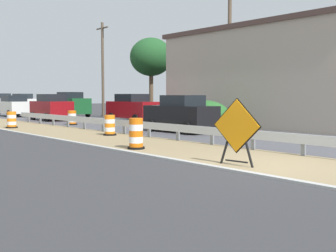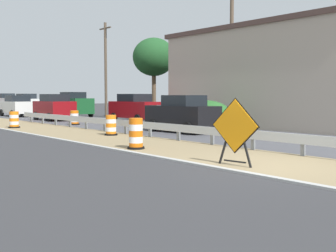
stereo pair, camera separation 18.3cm
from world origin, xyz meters
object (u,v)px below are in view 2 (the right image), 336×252
(utility_pole_near, at_px, (231,49))
(car_trailing_near_lane, at_px, (27,103))
(car_distant_b, at_px, (17,106))
(car_mid_far_lane, at_px, (6,102))
(traffic_barrel_nearest, at_px, (136,135))
(car_distant_a, at_px, (136,108))
(utility_pole_mid, at_px, (106,68))
(traffic_barrel_close, at_px, (111,126))
(car_lead_near_lane, at_px, (182,114))
(car_lead_far_lane, at_px, (54,107))
(warning_sign_diamond, at_px, (235,129))
(car_distant_c, at_px, (74,105))
(traffic_barrel_far, at_px, (74,118))
(traffic_barrel_mid, at_px, (14,121))

(utility_pole_near, bearing_deg, car_trailing_near_lane, 93.64)
(car_distant_b, bearing_deg, car_trailing_near_lane, -26.07)
(car_mid_far_lane, relative_size, car_distant_b, 0.92)
(traffic_barrel_nearest, xyz_separation_m, car_distant_a, (9.13, 12.68, 0.52))
(traffic_barrel_nearest, distance_m, utility_pole_mid, 23.42)
(car_distant_b, relative_size, utility_pole_near, 0.49)
(traffic_barrel_close, relative_size, car_lead_near_lane, 0.24)
(traffic_barrel_close, xyz_separation_m, car_lead_far_lane, (3.25, 13.33, 0.58))
(car_distant_b, bearing_deg, warning_sign_diamond, 171.56)
(car_mid_far_lane, bearing_deg, utility_pole_mid, 5.11)
(warning_sign_diamond, relative_size, car_distant_c, 0.44)
(car_distant_b, relative_size, car_distant_c, 1.05)
(car_distant_a, xyz_separation_m, car_distant_b, (-3.73, 13.62, -0.05))
(utility_pole_near, bearing_deg, car_lead_far_lane, 113.42)
(traffic_barrel_nearest, xyz_separation_m, car_lead_far_lane, (5.37, 18.36, 0.51))
(traffic_barrel_far, bearing_deg, car_trailing_near_lane, 76.38)
(car_distant_a, xyz_separation_m, utility_pole_mid, (2.11, 7.50, 3.35))
(car_trailing_near_lane, height_order, car_distant_c, car_distant_c)
(utility_pole_near, bearing_deg, car_mid_far_lane, 93.56)
(traffic_barrel_mid, bearing_deg, car_distant_b, 68.89)
(car_lead_near_lane, height_order, utility_pole_near, utility_pole_near)
(warning_sign_diamond, distance_m, utility_pole_mid, 27.57)
(car_distant_a, relative_size, utility_pole_mid, 0.56)
(utility_pole_near, bearing_deg, traffic_barrel_nearest, -155.10)
(traffic_barrel_far, relative_size, car_distant_a, 0.20)
(traffic_barrel_close, bearing_deg, car_distant_b, 81.24)
(traffic_barrel_close, height_order, traffic_barrel_mid, traffic_barrel_close)
(traffic_barrel_close, bearing_deg, traffic_barrel_nearest, -112.91)
(traffic_barrel_nearest, bearing_deg, car_distant_c, 67.75)
(car_lead_near_lane, distance_m, car_distant_c, 18.37)
(car_mid_far_lane, relative_size, car_distant_c, 0.97)
(traffic_barrel_far, height_order, car_lead_near_lane, car_lead_near_lane)
(car_lead_near_lane, xyz_separation_m, utility_pole_near, (5.14, 1.10, 3.86))
(warning_sign_diamond, distance_m, car_distant_c, 28.41)
(car_distant_a, bearing_deg, car_distant_c, -178.50)
(traffic_barrel_mid, distance_m, car_trailing_near_lane, 22.81)
(car_distant_b, bearing_deg, utility_pole_near, -163.42)
(traffic_barrel_close, height_order, car_lead_near_lane, car_lead_near_lane)
(car_lead_near_lane, relative_size, car_lead_far_lane, 1.00)
(utility_pole_near, bearing_deg, traffic_barrel_far, 131.84)
(car_trailing_near_lane, bearing_deg, utility_pole_mid, 9.07)
(car_mid_far_lane, bearing_deg, car_distant_b, -16.68)
(car_lead_far_lane, height_order, car_mid_far_lane, car_mid_far_lane)
(car_lead_far_lane, height_order, car_distant_a, car_distant_a)
(car_trailing_near_lane, bearing_deg, car_distant_a, 0.42)
(traffic_barrel_close, distance_m, car_lead_far_lane, 13.73)
(car_mid_far_lane, bearing_deg, traffic_barrel_nearest, -14.39)
(utility_pole_mid, bearing_deg, traffic_barrel_far, -133.72)
(warning_sign_diamond, relative_size, car_distant_a, 0.40)
(car_distant_a, distance_m, car_distant_b, 14.12)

